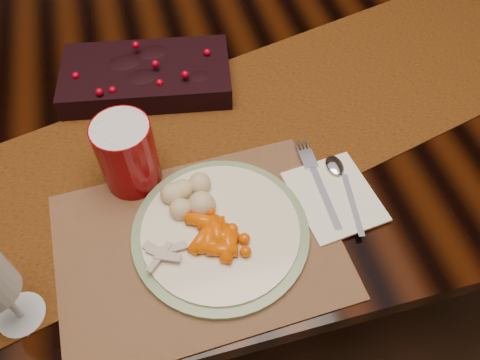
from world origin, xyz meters
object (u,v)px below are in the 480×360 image
object	(u,v)px
baby_carrots	(231,229)
red_cup	(127,154)
dining_table	(204,196)
placemat_main	(198,245)
dinner_plate	(221,232)
mashed_potatoes	(188,192)
turkey_shreds	(167,254)
centerpiece	(146,73)
napkin	(334,197)

from	to	relation	value
baby_carrots	red_cup	distance (m)	0.20
dining_table	placemat_main	bearing A→B (deg)	-100.09
dinner_plate	mashed_potatoes	distance (m)	0.08
dinner_plate	turkey_shreds	distance (m)	0.09
dining_table	red_cup	bearing A→B (deg)	-126.54
dining_table	dinner_plate	xyz separation A→B (m)	(-0.02, -0.33, 0.39)
centerpiece	dinner_plate	distance (m)	0.37
centerpiece	dinner_plate	xyz separation A→B (m)	(0.06, -0.36, -0.02)
dining_table	baby_carrots	bearing A→B (deg)	-91.18
baby_carrots	centerpiece	bearing A→B (deg)	101.33
dining_table	mashed_potatoes	world-z (taller)	mashed_potatoes
dining_table	napkin	size ratio (longest dim) A/B	12.19
centerpiece	dinner_plate	size ratio (longest dim) A/B	1.16
centerpiece	napkin	bearing A→B (deg)	-53.34
centerpiece	turkey_shreds	xyz separation A→B (m)	(-0.03, -0.38, -0.01)
placemat_main	red_cup	distance (m)	0.18
napkin	dining_table	bearing A→B (deg)	112.83
baby_carrots	mashed_potatoes	distance (m)	0.09
centerpiece	napkin	xyz separation A→B (m)	(0.25, -0.34, -0.03)
dinner_plate	red_cup	xyz separation A→B (m)	(-0.11, 0.14, 0.06)
centerpiece	placemat_main	distance (m)	0.37
baby_carrots	napkin	distance (m)	0.18
dinner_plate	mashed_potatoes	xyz separation A→B (m)	(-0.04, 0.06, 0.03)
baby_carrots	dinner_plate	bearing A→B (deg)	149.06
baby_carrots	dining_table	bearing A→B (deg)	88.82
dining_table	placemat_main	size ratio (longest dim) A/B	4.22
centerpiece	baby_carrots	world-z (taller)	centerpiece
dining_table	napkin	world-z (taller)	napkin
dining_table	turkey_shreds	distance (m)	0.54
turkey_shreds	mashed_potatoes	bearing A→B (deg)	59.93
mashed_potatoes	napkin	world-z (taller)	mashed_potatoes
turkey_shreds	napkin	bearing A→B (deg)	8.50
placemat_main	red_cup	size ratio (longest dim) A/B	3.37
placemat_main	napkin	xyz separation A→B (m)	(0.23, 0.03, 0.00)
mashed_potatoes	baby_carrots	bearing A→B (deg)	-55.75
placemat_main	mashed_potatoes	distance (m)	0.08
mashed_potatoes	dining_table	bearing A→B (deg)	77.73
placemat_main	mashed_potatoes	xyz separation A→B (m)	(0.00, 0.07, 0.04)
baby_carrots	napkin	size ratio (longest dim) A/B	0.76
centerpiece	mashed_potatoes	size ratio (longest dim) A/B	3.70
baby_carrots	turkey_shreds	xyz separation A→B (m)	(-0.10, -0.01, -0.00)
placemat_main	turkey_shreds	world-z (taller)	turkey_shreds
turkey_shreds	dining_table	bearing A→B (deg)	72.85
centerpiece	mashed_potatoes	bearing A→B (deg)	-85.38
placemat_main	mashed_potatoes	bearing A→B (deg)	85.76
dinner_plate	baby_carrots	distance (m)	0.02
centerpiece	turkey_shreds	distance (m)	0.38
dinner_plate	turkey_shreds	size ratio (longest dim) A/B	4.20
centerpiece	dinner_plate	world-z (taller)	centerpiece
dining_table	baby_carrots	distance (m)	0.53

